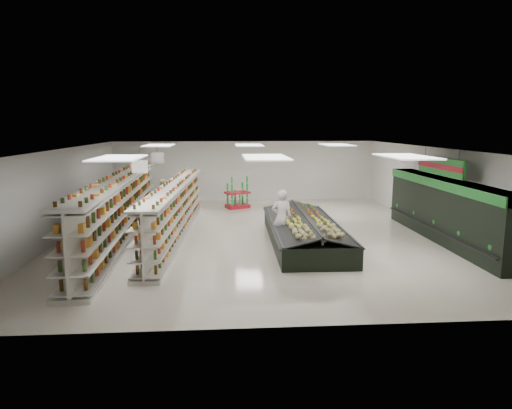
{
  "coord_description": "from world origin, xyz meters",
  "views": [
    {
      "loc": [
        -1.18,
        -16.6,
        4.02
      ],
      "look_at": [
        0.03,
        0.05,
        1.13
      ],
      "focal_mm": 32.0,
      "sensor_mm": 36.0,
      "label": 1
    }
  ],
  "objects": [
    {
      "name": "hortifruti_banner",
      "position": [
        6.25,
        -1.5,
        2.65
      ],
      "size": [
        0.12,
        3.2,
        0.95
      ],
      "color": "#207829",
      "rests_on": "ceiling"
    },
    {
      "name": "aisle_sign_far",
      "position": [
        -3.8,
        2.0,
        2.75
      ],
      "size": [
        0.52,
        0.06,
        0.75
      ],
      "color": "white",
      "rests_on": "ceiling"
    },
    {
      "name": "shopper_background",
      "position": [
        -3.74,
        3.49,
        0.85
      ],
      "size": [
        0.85,
        0.97,
        1.71
      ],
      "primitive_type": "imported",
      "rotation": [
        0.0,
        0.0,
        1.07
      ],
      "color": "#93765A",
      "rests_on": "floor"
    },
    {
      "name": "aisle_sign_near",
      "position": [
        -3.8,
        -2.0,
        2.75
      ],
      "size": [
        0.52,
        0.06,
        0.75
      ],
      "color": "white",
      "rests_on": "ceiling"
    },
    {
      "name": "soda_endcap",
      "position": [
        -0.48,
        5.64,
        0.7
      ],
      "size": [
        1.34,
        1.14,
        1.45
      ],
      "rotation": [
        0.0,
        0.0,
        0.4
      ],
      "color": "#A31220",
      "rests_on": "floor"
    },
    {
      "name": "ceiling",
      "position": [
        0.0,
        0.0,
        3.2
      ],
      "size": [
        14.0,
        16.0,
        0.02
      ],
      "primitive_type": "cube",
      "color": "white",
      "rests_on": "wall_back"
    },
    {
      "name": "wall_left",
      "position": [
        -7.0,
        0.0,
        1.6
      ],
      "size": [
        0.02,
        16.0,
        3.2
      ],
      "primitive_type": "cube",
      "color": "white",
      "rests_on": "floor"
    },
    {
      "name": "floor",
      "position": [
        0.0,
        0.0,
        0.0
      ],
      "size": [
        16.0,
        16.0,
        0.0
      ],
      "primitive_type": "plane",
      "color": "beige",
      "rests_on": "ground"
    },
    {
      "name": "shopper_main",
      "position": [
        0.78,
        -1.65,
        0.96
      ],
      "size": [
        0.76,
        0.56,
        1.92
      ],
      "primitive_type": "imported",
      "rotation": [
        0.0,
        0.0,
        2.99
      ],
      "color": "white",
      "rests_on": "floor"
    },
    {
      "name": "wall_back",
      "position": [
        0.0,
        8.0,
        1.6
      ],
      "size": [
        14.0,
        0.02,
        3.2
      ],
      "primitive_type": "cube",
      "color": "white",
      "rests_on": "floor"
    },
    {
      "name": "produce_island",
      "position": [
        1.61,
        -1.27,
        0.45
      ],
      "size": [
        2.54,
        6.7,
        0.99
      ],
      "rotation": [
        0.0,
        0.0,
        -0.02
      ],
      "color": "black",
      "rests_on": "floor"
    },
    {
      "name": "wall_right",
      "position": [
        7.0,
        0.0,
        1.6
      ],
      "size": [
        0.02,
        16.0,
        3.2
      ],
      "primitive_type": "cube",
      "color": "white",
      "rests_on": "floor"
    },
    {
      "name": "wall_front",
      "position": [
        0.0,
        -8.0,
        1.6
      ],
      "size": [
        14.0,
        0.02,
        3.2
      ],
      "primitive_type": "cube",
      "color": "white",
      "rests_on": "floor"
    },
    {
      "name": "gondola_center",
      "position": [
        -2.95,
        0.2,
        0.88
      ],
      "size": [
        1.39,
        11.11,
        1.92
      ],
      "rotation": [
        0.0,
        0.0,
        -0.05
      ],
      "color": "silver",
      "rests_on": "floor"
    },
    {
      "name": "gondola_left",
      "position": [
        -4.89,
        -0.2,
        1.01
      ],
      "size": [
        1.33,
        12.73,
        2.2
      ],
      "rotation": [
        0.0,
        0.0,
        0.03
      ],
      "color": "silver",
      "rests_on": "floor"
    },
    {
      "name": "produce_wall_case",
      "position": [
        6.53,
        -1.5,
        1.24
      ],
      "size": [
        0.93,
        8.0,
        2.2
      ],
      "color": "black",
      "rests_on": "floor"
    }
  ]
}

